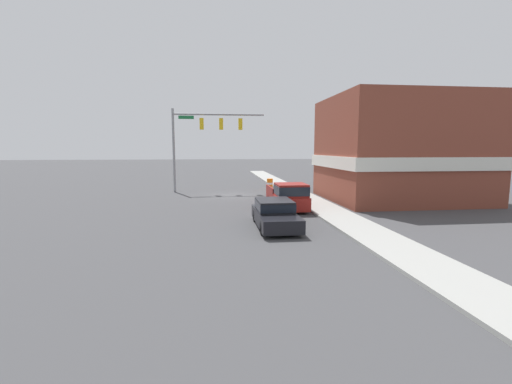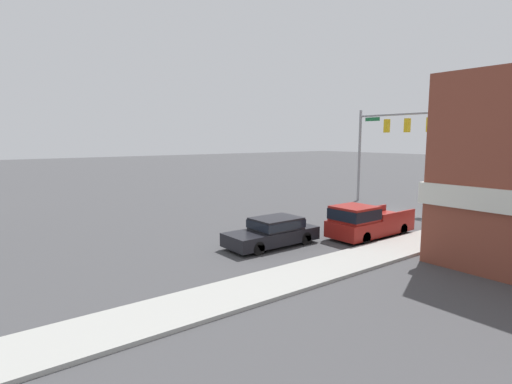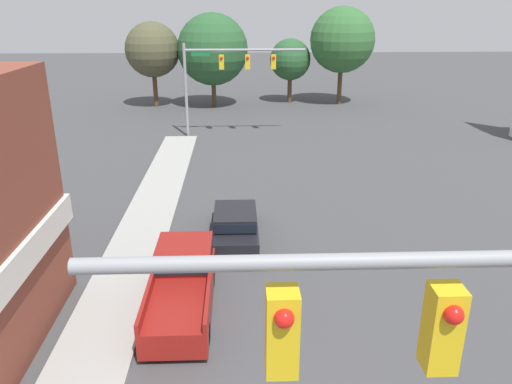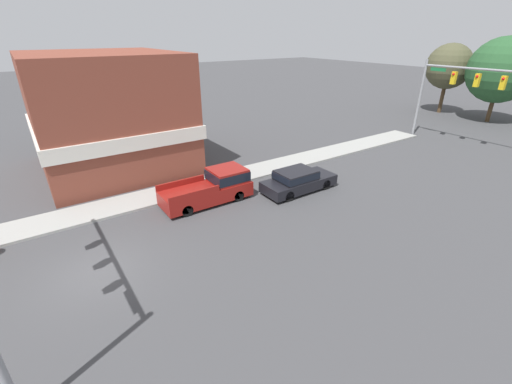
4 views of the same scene
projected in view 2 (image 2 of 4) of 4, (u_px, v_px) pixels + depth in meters
name	position (u px, v px, depth m)	size (l,w,h in m)	color
ground_plane	(391.00, 213.00, 28.70)	(200.00, 200.00, 0.00)	#424244
sidewalk_curb	(473.00, 226.00, 24.20)	(2.40, 60.00, 0.14)	#9E9E99
near_signal_assembly	(389.00, 134.00, 31.65)	(8.49, 0.49, 7.70)	gray
car_lead	(273.00, 231.00, 20.00)	(1.93, 4.89, 1.41)	black
pickup_truck_parked	(365.00, 221.00, 21.60)	(2.02, 5.32, 1.83)	black
construction_barrel	(474.00, 207.00, 27.98)	(0.61, 0.61, 1.07)	orange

